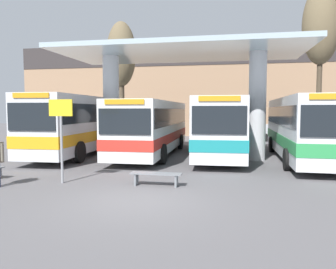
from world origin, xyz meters
The scene contains 12 objects.
ground_plane centered at (0.00, 0.00, 0.00)m, with size 100.00×100.00×0.00m, color #565456.
townhouse_backdrop centered at (0.00, 24.42, 5.52)m, with size 40.00×0.58×9.47m.
station_canopy centered at (0.00, 8.83, 4.89)m, with size 13.15×6.32×5.97m.
transit_bus_left_bay centered at (-6.16, 9.66, 1.93)m, with size 3.01×11.67×3.45m.
transit_bus_center_bay centered at (-1.89, 9.92, 1.77)m, with size 2.89×11.18×3.16m.
transit_bus_right_bay centered at (2.00, 10.13, 1.83)m, with size 3.01×11.18×3.28m.
transit_bus_far_right_bay centered at (6.50, 9.31, 1.84)m, with size 2.95×11.30×3.30m.
waiting_bench_mid_platform centered at (0.12, 1.93, 0.35)m, with size 1.81×0.44×0.46m.
info_sign_platform centered at (-3.35, 1.74, 2.17)m, with size 0.90×0.09×3.05m.
poplar_tree_behind_left centered at (-5.48, 14.88, 6.75)m, with size 2.21×2.21×9.33m.
poplar_tree_behind_right centered at (8.69, 15.16, 8.36)m, with size 2.47×2.47×11.20m.
parked_car_street centered at (4.23, 20.45, 1.03)m, with size 4.47×1.98×2.13m.
Camera 1 is at (2.63, -9.15, 2.66)m, focal length 35.00 mm.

